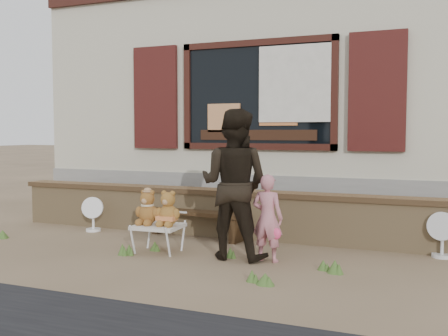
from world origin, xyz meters
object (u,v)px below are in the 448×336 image
at_px(bench, 197,218).
at_px(adult, 234,184).
at_px(folding_chair, 158,227).
at_px(teddy_bear_right, 168,208).
at_px(child, 267,218).
at_px(teddy_bear_left, 148,207).

distance_m(bench, adult, 1.43).
height_order(folding_chair, adult, adult).
xyz_separation_m(teddy_bear_right, child, (1.23, 0.08, -0.06)).
distance_m(teddy_bear_left, child, 1.52).
relative_size(teddy_bear_right, child, 0.43).
bearing_deg(bench, adult, -36.00).
distance_m(child, adult, 0.55).
bearing_deg(teddy_bear_left, teddy_bear_right, -0.00).
bearing_deg(teddy_bear_left, adult, 2.17).
xyz_separation_m(teddy_bear_left, child, (1.51, 0.09, -0.06)).
distance_m(bench, teddy_bear_right, 1.05).
bearing_deg(teddy_bear_right, adult, 2.90).
xyz_separation_m(bench, teddy_bear_right, (0.10, -1.00, 0.28)).
height_order(folding_chair, child, child).
height_order(folding_chair, teddy_bear_right, teddy_bear_right).
xyz_separation_m(folding_chair, child, (1.37, 0.09, 0.19)).
height_order(teddy_bear_left, child, child).
bearing_deg(adult, teddy_bear_left, 6.82).
height_order(teddy_bear_left, teddy_bear_right, teddy_bear_right).
height_order(bench, teddy_bear_right, teddy_bear_right).
xyz_separation_m(bench, folding_chair, (-0.04, -1.01, 0.03)).
bearing_deg(teddy_bear_right, bench, 92.66).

